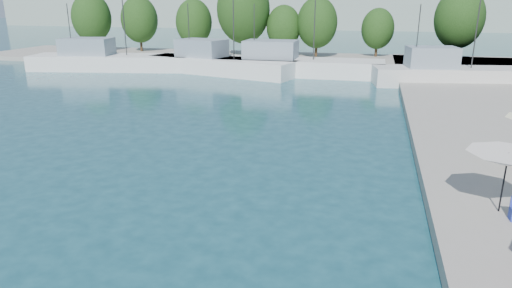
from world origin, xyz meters
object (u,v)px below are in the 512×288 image
(trawler_01, at_px, (108,61))
(umbrella_white, at_px, (508,160))
(trawler_02, at_px, (218,64))
(trawler_04, at_px, (450,75))
(trawler_03, at_px, (291,65))

(trawler_01, distance_m, umbrella_white, 49.04)
(trawler_02, distance_m, trawler_04, 25.07)
(trawler_02, xyz_separation_m, trawler_03, (8.50, 1.11, -0.00))
(trawler_02, bearing_deg, trawler_01, -161.81)
(trawler_01, xyz_separation_m, trawler_04, (38.98, -1.27, 0.00))
(trawler_01, relative_size, trawler_02, 1.07)
(trawler_03, xyz_separation_m, umbrella_white, (14.08, -34.39, 1.58))
(trawler_02, xyz_separation_m, umbrella_white, (22.58, -33.28, 1.58))
(trawler_02, distance_m, umbrella_white, 40.25)
(umbrella_white, bearing_deg, trawler_04, 85.60)
(trawler_01, xyz_separation_m, trawler_02, (13.98, 0.64, 0.00))
(trawler_03, height_order, umbrella_white, trawler_03)
(trawler_04, distance_m, umbrella_white, 31.50)
(trawler_04, relative_size, umbrella_white, 5.53)
(trawler_04, bearing_deg, trawler_03, 159.84)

